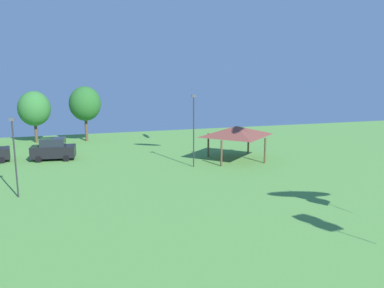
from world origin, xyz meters
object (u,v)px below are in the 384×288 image
at_px(light_post_0, 194,127).
at_px(treeline_tree_3, 85,104).
at_px(park_pavilion, 236,131).
at_px(light_post_1, 15,153).
at_px(parked_car_second_from_left, 53,149).
at_px(treeline_tree_2, 34,109).

height_order(light_post_0, treeline_tree_3, treeline_tree_3).
distance_m(park_pavilion, light_post_1, 21.56).
height_order(parked_car_second_from_left, light_post_1, light_post_1).
relative_size(parked_car_second_from_left, light_post_0, 0.65).
bearing_deg(parked_car_second_from_left, park_pavilion, -9.63).
relative_size(parked_car_second_from_left, park_pavilion, 0.76).
relative_size(treeline_tree_2, treeline_tree_3, 0.93).
relative_size(light_post_1, treeline_tree_3, 0.86).
height_order(light_post_1, treeline_tree_3, treeline_tree_3).
xyz_separation_m(light_post_0, treeline_tree_2, (-16.04, 17.25, 0.41)).
bearing_deg(treeline_tree_2, light_post_0, -47.08).
distance_m(parked_car_second_from_left, park_pavilion, 19.26).
bearing_deg(treeline_tree_3, light_post_0, -59.41).
height_order(park_pavilion, treeline_tree_3, treeline_tree_3).
bearing_deg(parked_car_second_from_left, light_post_1, -93.52).
distance_m(light_post_0, light_post_1, 16.25).
height_order(parked_car_second_from_left, treeline_tree_2, treeline_tree_2).
xyz_separation_m(parked_car_second_from_left, light_post_0, (13.42, -6.74, 2.79)).
distance_m(light_post_0, treeline_tree_3, 19.31).
height_order(parked_car_second_from_left, park_pavilion, park_pavilion).
bearing_deg(treeline_tree_3, light_post_1, -104.32).
relative_size(parked_car_second_from_left, treeline_tree_3, 0.65).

